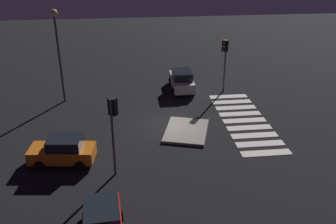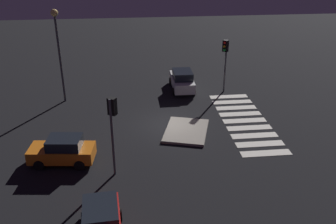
{
  "view_description": "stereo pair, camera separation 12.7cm",
  "coord_description": "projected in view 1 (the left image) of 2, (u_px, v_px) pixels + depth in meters",
  "views": [
    {
      "loc": [
        -23.76,
        2.68,
        12.25
      ],
      "look_at": [
        0.0,
        0.0,
        1.0
      ],
      "focal_mm": 39.72,
      "sensor_mm": 36.0,
      "label": 1
    },
    {
      "loc": [
        -23.78,
        2.56,
        12.25
      ],
      "look_at": [
        0.0,
        0.0,
        1.0
      ],
      "focal_mm": 39.72,
      "sensor_mm": 36.0,
      "label": 2
    }
  ],
  "objects": [
    {
      "name": "ground_plane",
      "position": [
        168.0,
        124.0,
        26.86
      ],
      "size": [
        80.0,
        80.0,
        0.0
      ],
      "primitive_type": "plane",
      "color": "black"
    },
    {
      "name": "street_lamp",
      "position": [
        57.0,
        40.0,
        28.57
      ],
      "size": [
        0.56,
        0.56,
        7.44
      ],
      "color": "#47474C",
      "rests_on": "ground"
    },
    {
      "name": "crosswalk_near",
      "position": [
        244.0,
        120.0,
        27.43
      ],
      "size": [
        9.9,
        3.2,
        0.02
      ],
      "color": "silver",
      "rests_on": "ground"
    },
    {
      "name": "traffic_light_east",
      "position": [
        225.0,
        53.0,
        31.05
      ],
      "size": [
        0.54,
        0.54,
        4.61
      ],
      "rotation": [
        0.0,
        0.0,
        2.38
      ],
      "color": "#47474C",
      "rests_on": "ground"
    },
    {
      "name": "traffic_light_west",
      "position": [
        113.0,
        118.0,
        19.84
      ],
      "size": [
        0.53,
        0.54,
        4.66
      ],
      "rotation": [
        0.0,
        0.0,
        -0.56
      ],
      "color": "#47474C",
      "rests_on": "ground"
    },
    {
      "name": "traffic_island",
      "position": [
        186.0,
        131.0,
        25.79
      ],
      "size": [
        4.39,
        3.76,
        0.18
      ],
      "color": "gray",
      "rests_on": "ground"
    },
    {
      "name": "car_white",
      "position": [
        182.0,
        80.0,
        32.66
      ],
      "size": [
        4.15,
        1.96,
        1.8
      ],
      "rotation": [
        0.0,
        0.0,
        0.0
      ],
      "color": "silver",
      "rests_on": "ground"
    },
    {
      "name": "car_orange",
      "position": [
        63.0,
        151.0,
        21.97
      ],
      "size": [
        2.13,
        3.97,
        1.67
      ],
      "rotation": [
        0.0,
        0.0,
        1.46
      ],
      "color": "orange",
      "rests_on": "ground"
    }
  ]
}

